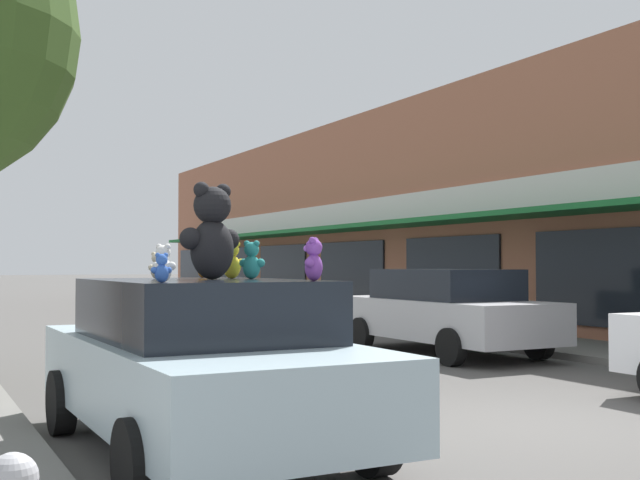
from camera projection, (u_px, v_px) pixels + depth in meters
The scene contains 12 objects.
ground_plane at pixel (512, 424), 8.38m from camera, with size 260.00×260.00×0.00m, color #514F4C.
storefront_row at pixel (583, 218), 26.58m from camera, with size 16.26×41.74×6.42m.
plush_art_car at pixel (201, 362), 7.10m from camera, with size 2.13×4.46×1.53m.
teddy_bear_giant at pixel (212, 233), 7.28m from camera, with size 0.67×0.47×0.88m.
teddy_bear_white at pixel (163, 264), 6.18m from camera, with size 0.19×0.21×0.30m.
teddy_bear_yellow at pixel (232, 260), 7.70m from camera, with size 0.28×0.19×0.36m.
teddy_bear_purple at pixel (313, 260), 6.55m from camera, with size 0.24×0.25×0.36m.
teddy_bear_orange at pixel (203, 267), 8.28m from camera, with size 0.17×0.14×0.24m.
teddy_bear_cream at pixel (157, 266), 7.50m from camera, with size 0.17×0.17×0.25m.
teddy_bear_blue at pixel (162, 268), 5.93m from camera, with size 0.16×0.10×0.22m.
teddy_bear_teal at pixel (252, 260), 7.48m from camera, with size 0.23×0.25×0.36m.
parked_car_far_center at pixel (445, 310), 14.88m from camera, with size 2.09×4.66×1.58m.
Camera 1 is at (-5.67, -6.57, 1.67)m, focal length 45.00 mm.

